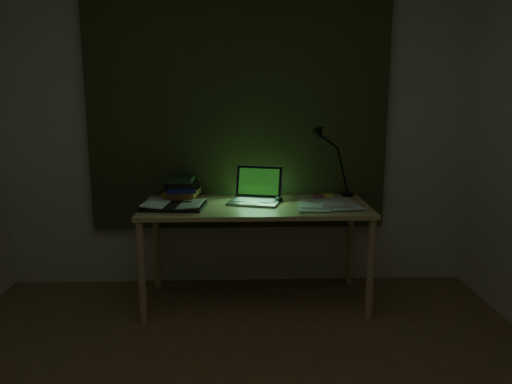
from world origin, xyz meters
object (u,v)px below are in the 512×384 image
laptop (254,186)px  open_textbook (173,205)px  desk_lamp (349,163)px  desk (255,254)px  book_stack (181,187)px  loose_papers (325,203)px

laptop → open_textbook: bearing=-152.1°
open_textbook → desk_lamp: desk_lamp is taller
desk → book_stack: size_ratio=5.79×
desk → loose_papers: 0.60m
open_textbook → desk: bearing=13.3°
laptop → loose_papers: bearing=8.5°
desk → open_textbook: size_ratio=3.79×
laptop → open_textbook: (-0.54, -0.12, -0.11)m
book_stack → laptop: bearing=-14.9°
open_textbook → book_stack: book_stack is taller
loose_papers → laptop: bearing=172.7°
book_stack → loose_papers: bearing=-11.2°
desk → open_textbook: bearing=-172.8°
book_stack → desk_lamp: size_ratio=0.54×
book_stack → loose_papers: size_ratio=0.74×
laptop → book_stack: size_ratio=1.44×
book_stack → open_textbook: bearing=-95.2°
desk_lamp → laptop: bearing=-167.1°
laptop → loose_papers: size_ratio=1.06×
desk → loose_papers: loose_papers is taller
desk → book_stack: book_stack is taller
open_textbook → desk_lamp: bearing=21.4°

